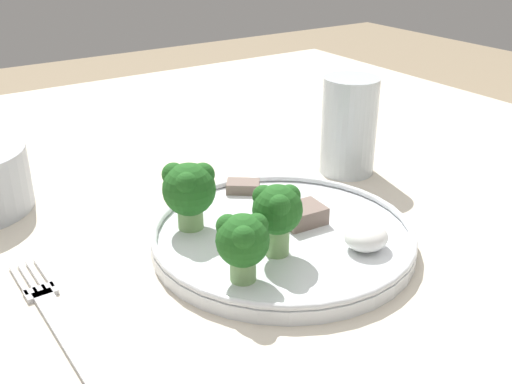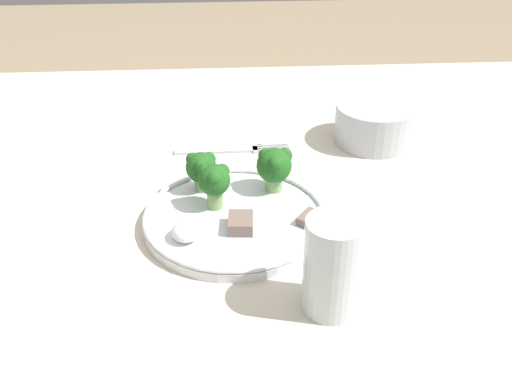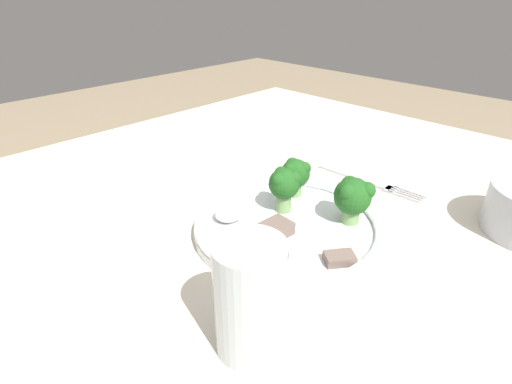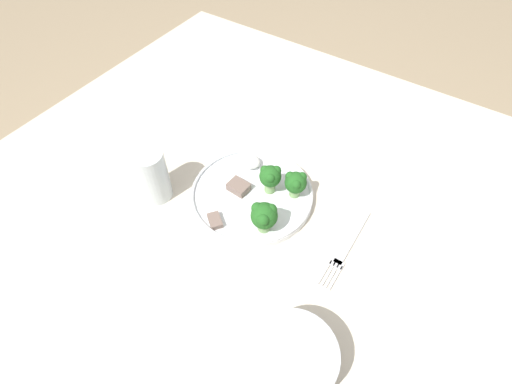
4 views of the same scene
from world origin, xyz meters
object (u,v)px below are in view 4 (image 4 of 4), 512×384
(dinner_plate, at_px, (252,194))
(cream_bowl, at_px, (291,361))
(fork, at_px, (347,246))
(drinking_glass, at_px, (152,177))

(dinner_plate, height_order, cream_bowl, cream_bowl)
(fork, distance_m, drinking_glass, 0.38)
(cream_bowl, relative_size, drinking_glass, 1.15)
(fork, bearing_deg, drinking_glass, 14.70)
(fork, height_order, drinking_glass, drinking_glass)
(dinner_plate, relative_size, cream_bowl, 1.87)
(dinner_plate, relative_size, fork, 1.29)
(drinking_glass, bearing_deg, dinner_plate, -148.96)
(drinking_glass, bearing_deg, cream_bowl, 160.53)
(dinner_plate, height_order, fork, dinner_plate)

